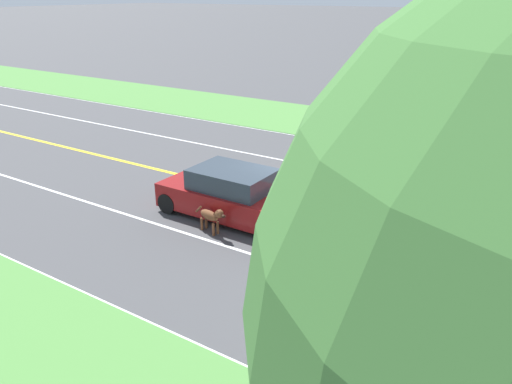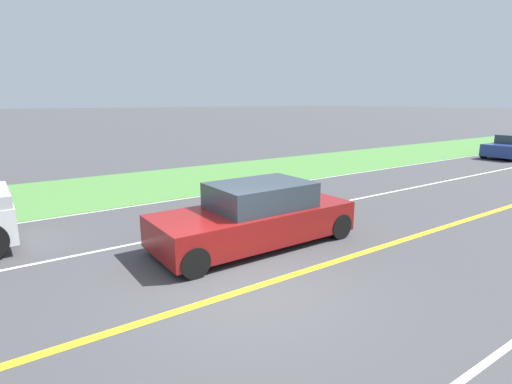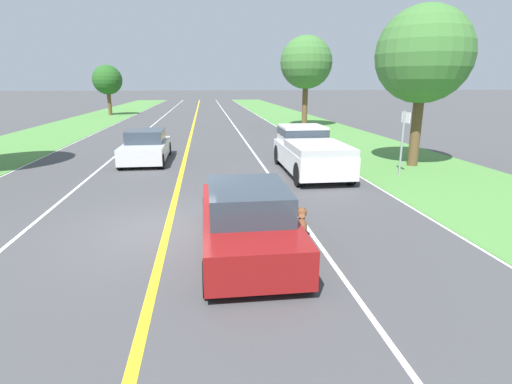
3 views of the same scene
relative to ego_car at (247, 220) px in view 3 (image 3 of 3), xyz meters
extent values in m
plane|color=#424244|center=(-1.86, 1.45, -0.68)|extent=(400.00, 400.00, 0.00)
cube|color=yellow|center=(-1.86, 1.45, -0.67)|extent=(0.18, 160.00, 0.01)
cube|color=white|center=(5.14, 1.45, -0.67)|extent=(0.14, 160.00, 0.01)
cube|color=white|center=(1.64, 1.45, -0.67)|extent=(0.10, 160.00, 0.01)
cube|color=white|center=(-5.36, 1.45, -0.67)|extent=(0.10, 160.00, 0.01)
cube|color=maroon|center=(0.00, 0.05, -0.15)|extent=(1.89, 4.77, 0.72)
cube|color=#2D3842|center=(0.00, -0.14, 0.50)|extent=(1.63, 2.29, 0.58)
cylinder|color=black|center=(0.86, 2.02, -0.36)|extent=(0.22, 0.63, 0.63)
cylinder|color=black|center=(0.86, -1.93, -0.36)|extent=(0.22, 0.63, 0.63)
cylinder|color=black|center=(-0.86, 2.02, -0.36)|extent=(0.22, 0.63, 0.63)
cylinder|color=black|center=(-0.86, -1.93, -0.36)|extent=(0.22, 0.63, 0.63)
ellipsoid|color=brown|center=(1.19, -0.10, -0.18)|extent=(0.36, 0.73, 0.27)
cylinder|color=brown|center=(1.32, 0.12, -0.49)|extent=(0.08, 0.08, 0.37)
cylinder|color=brown|center=(1.22, -0.35, -0.49)|extent=(0.08, 0.08, 0.37)
cylinder|color=brown|center=(1.17, 0.16, -0.49)|extent=(0.08, 0.08, 0.37)
cylinder|color=brown|center=(1.07, -0.32, -0.49)|extent=(0.08, 0.08, 0.37)
cylinder|color=brown|center=(1.26, 0.19, -0.07)|extent=(0.18, 0.22, 0.19)
sphere|color=brown|center=(1.28, 0.31, 0.00)|extent=(0.28, 0.28, 0.24)
ellipsoid|color=#331E14|center=(1.32, 0.47, -0.02)|extent=(0.13, 0.13, 0.09)
cone|color=#55301C|center=(1.34, 0.29, 0.09)|extent=(0.09, 0.09, 0.11)
cone|color=#55301C|center=(1.22, 0.31, 0.09)|extent=(0.09, 0.09, 0.11)
cylinder|color=brown|center=(1.10, -0.55, -0.14)|extent=(0.11, 0.27, 0.26)
cube|color=silver|center=(3.32, 7.30, -0.02)|extent=(2.08, 5.30, 0.81)
cube|color=silver|center=(3.32, 8.84, 0.73)|extent=(1.83, 2.00, 0.69)
cube|color=#2D3842|center=(3.32, 8.84, 0.84)|extent=(1.85, 2.02, 0.30)
cube|color=beige|center=(3.32, 6.19, 0.53)|extent=(2.04, 3.01, 0.28)
cylinder|color=black|center=(4.28, 9.35, -0.25)|extent=(0.22, 0.86, 0.86)
cylinder|color=black|center=(4.28, 5.26, -0.25)|extent=(0.22, 0.86, 0.86)
cylinder|color=black|center=(2.37, 9.35, -0.25)|extent=(0.22, 0.86, 0.86)
cylinder|color=black|center=(2.37, 5.26, -0.25)|extent=(0.22, 0.86, 0.86)
cube|color=silver|center=(-3.61, 10.81, -0.15)|extent=(1.89, 4.48, 0.70)
cube|color=#2D3842|center=(-3.61, 10.99, 0.48)|extent=(1.62, 2.15, 0.56)
cylinder|color=black|center=(-4.46, 8.98, -0.36)|extent=(0.22, 0.63, 0.63)
cylinder|color=black|center=(-4.46, 12.63, -0.36)|extent=(0.22, 0.63, 0.63)
cylinder|color=black|center=(-2.75, 8.98, -0.36)|extent=(0.22, 0.63, 0.63)
cylinder|color=black|center=(-2.75, 12.63, -0.36)|extent=(0.22, 0.63, 0.63)
cylinder|color=brown|center=(8.18, 8.17, 1.01)|extent=(0.44, 0.44, 3.38)
sphere|color=#3D7033|center=(8.18, 8.17, 3.98)|extent=(3.94, 3.94, 3.94)
cylinder|color=brown|center=(7.40, 24.78, 1.22)|extent=(0.45, 0.45, 3.79)
sphere|color=#3D7033|center=(7.40, 24.78, 4.47)|extent=(4.18, 4.18, 4.18)
cylinder|color=brown|center=(-11.49, 39.73, 0.75)|extent=(0.41, 0.41, 2.85)
sphere|color=#23561E|center=(-11.49, 39.73, 3.22)|extent=(3.22, 3.22, 3.22)
cylinder|color=gray|center=(6.67, 6.36, 0.58)|extent=(0.08, 0.08, 2.53)
cube|color=white|center=(6.73, 6.36, 1.60)|extent=(0.03, 0.64, 0.40)
camera|label=1|loc=(10.95, 7.69, 5.54)|focal=35.00mm
camera|label=2|loc=(-7.40, 5.12, 2.65)|focal=28.00mm
camera|label=3|loc=(-0.84, -8.13, 2.85)|focal=28.00mm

